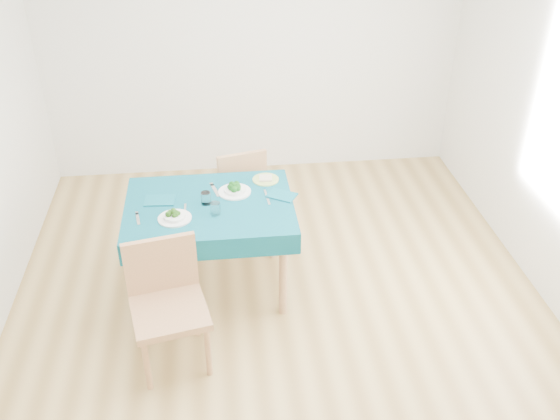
{
  "coord_description": "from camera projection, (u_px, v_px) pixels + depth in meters",
  "views": [
    {
      "loc": [
        -0.41,
        -3.56,
        3.08
      ],
      "look_at": [
        0.0,
        0.0,
        0.85
      ],
      "focal_mm": 40.0,
      "sensor_mm": 36.0,
      "label": 1
    }
  ],
  "objects": [
    {
      "name": "tumbler_center",
      "position": [
        206.0,
        198.0,
        4.45
      ],
      "size": [
        0.07,
        0.07,
        0.09
      ],
      "primitive_type": "cylinder",
      "color": "white",
      "rests_on": "table"
    },
    {
      "name": "table",
      "position": [
        212.0,
        247.0,
        4.66
      ],
      "size": [
        1.19,
        0.91,
        0.76
      ],
      "primitive_type": "cube",
      "color": "#084858",
      "rests_on": "ground"
    },
    {
      "name": "knife_near",
      "position": [
        185.0,
        211.0,
        4.37
      ],
      "size": [
        0.02,
        0.21,
        0.0
      ],
      "primitive_type": "cube",
      "rotation": [
        0.0,
        0.0,
        -0.02
      ],
      "color": "silver",
      "rests_on": "table"
    },
    {
      "name": "bowl_near",
      "position": [
        174.0,
        215.0,
        4.28
      ],
      "size": [
        0.23,
        0.23,
        0.07
      ],
      "primitive_type": null,
      "color": "white",
      "rests_on": "table"
    },
    {
      "name": "napkin_far",
      "position": [
        282.0,
        195.0,
        4.56
      ],
      "size": [
        0.25,
        0.23,
        0.01
      ],
      "primitive_type": "cube",
      "rotation": [
        0.0,
        0.0,
        -0.55
      ],
      "color": "#0B5161",
      "rests_on": "table"
    },
    {
      "name": "side_plate",
      "position": [
        266.0,
        180.0,
        4.76
      ],
      "size": [
        0.2,
        0.2,
        0.01
      ],
      "primitive_type": "cylinder",
      "color": "#A7C25E",
      "rests_on": "table"
    },
    {
      "name": "chair_near",
      "position": [
        167.0,
        292.0,
        3.9
      ],
      "size": [
        0.56,
        0.6,
        1.18
      ],
      "primitive_type": "cube",
      "rotation": [
        0.0,
        0.0,
        0.2
      ],
      "color": "#A4764D",
      "rests_on": "ground"
    },
    {
      "name": "chair_far",
      "position": [
        236.0,
        181.0,
        5.26
      ],
      "size": [
        0.5,
        0.53,
        1.02
      ],
      "primitive_type": "cube",
      "rotation": [
        0.0,
        0.0,
        3.39
      ],
      "color": "#A4764D",
      "rests_on": "ground"
    },
    {
      "name": "bowl_far",
      "position": [
        235.0,
        188.0,
        4.58
      ],
      "size": [
        0.24,
        0.24,
        0.07
      ],
      "primitive_type": null,
      "color": "white",
      "rests_on": "table"
    },
    {
      "name": "fork_far",
      "position": [
        215.0,
        190.0,
        4.63
      ],
      "size": [
        0.07,
        0.2,
        0.0
      ],
      "primitive_type": "cube",
      "rotation": [
        0.0,
        0.0,
        0.25
      ],
      "color": "silver",
      "rests_on": "table"
    },
    {
      "name": "tumbler_side",
      "position": [
        215.0,
        209.0,
        4.32
      ],
      "size": [
        0.07,
        0.07,
        0.09
      ],
      "primitive_type": "cylinder",
      "color": "white",
      "rests_on": "table"
    },
    {
      "name": "knife_far",
      "position": [
        267.0,
        197.0,
        4.54
      ],
      "size": [
        0.03,
        0.22,
        0.0
      ],
      "primitive_type": "cube",
      "rotation": [
        0.0,
        0.0,
        0.07
      ],
      "color": "silver",
      "rests_on": "table"
    },
    {
      "name": "room_shell",
      "position": [
        280.0,
        144.0,
        3.96
      ],
      "size": [
        4.02,
        4.52,
        2.73
      ],
      "color": "olive",
      "rests_on": "ground"
    },
    {
      "name": "fork_near",
      "position": [
        138.0,
        219.0,
        4.29
      ],
      "size": [
        0.05,
        0.16,
        0.0
      ],
      "primitive_type": "cube",
      "rotation": [
        0.0,
        0.0,
        0.17
      ],
      "color": "silver",
      "rests_on": "table"
    },
    {
      "name": "napkin_near",
      "position": [
        160.0,
        200.0,
        4.49
      ],
      "size": [
        0.23,
        0.17,
        0.01
      ],
      "primitive_type": "cube",
      "rotation": [
        0.0,
        0.0,
        -0.08
      ],
      "color": "#0B5161",
      "rests_on": "table"
    },
    {
      "name": "bread_slice",
      "position": [
        266.0,
        178.0,
        4.75
      ],
      "size": [
        0.1,
        0.1,
        0.01
      ],
      "primitive_type": "cube",
      "rotation": [
        0.0,
        0.0,
        -0.08
      ],
      "color": "beige",
      "rests_on": "side_plate"
    }
  ]
}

